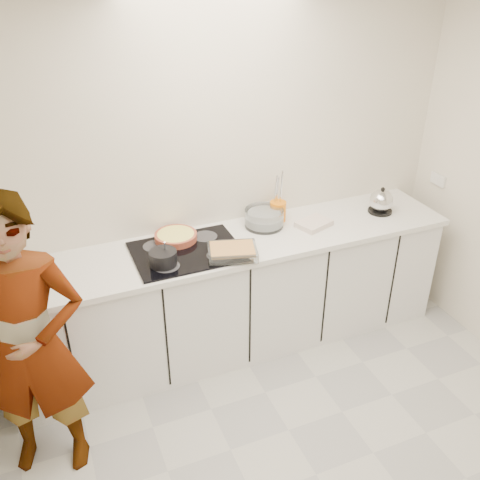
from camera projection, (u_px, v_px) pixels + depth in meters
name	position (u px, v px, depth m)	size (l,w,h in m)	color
floor	(316.00, 475.00, 3.14)	(3.60, 3.20, 0.00)	beige
wall_back	(217.00, 173.00, 3.79)	(3.60, 0.00, 2.60)	white
base_cabinets	(234.00, 297.00, 3.96)	(3.20, 0.58, 0.87)	white
countertop	(234.00, 244.00, 3.74)	(3.24, 0.64, 0.04)	white
hob	(187.00, 251.00, 3.59)	(0.72, 0.54, 0.01)	black
tart_dish	(176.00, 236.00, 3.71)	(0.35, 0.35, 0.05)	#A34630
saucepan	(163.00, 258.00, 3.41)	(0.23, 0.23, 0.17)	black
baking_dish	(232.00, 251.00, 3.51)	(0.37, 0.32, 0.06)	silver
mixing_bowl	(264.00, 219.00, 3.90)	(0.30, 0.30, 0.13)	silver
tea_towel	(314.00, 224.00, 3.92)	(0.24, 0.18, 0.04)	white
kettle	(381.00, 202.00, 4.09)	(0.24, 0.24, 0.21)	black
utensil_crock	(278.00, 211.00, 3.97)	(0.12, 0.12, 0.15)	orange
cook	(31.00, 345.00, 2.84)	(0.63, 0.41, 1.73)	white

